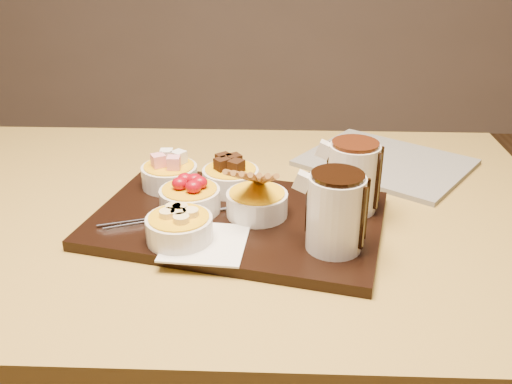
{
  "coord_description": "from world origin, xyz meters",
  "views": [
    {
      "loc": [
        0.1,
        -0.88,
        1.21
      ],
      "look_at": [
        0.07,
        -0.06,
        0.81
      ],
      "focal_mm": 40.0,
      "sensor_mm": 36.0,
      "label": 1
    }
  ],
  "objects_px": {
    "dining_table": "(219,255)",
    "pitcher_dark_chocolate": "(335,213)",
    "serving_board": "(238,220)",
    "pitcher_milk_chocolate": "(353,178)",
    "bowl_strawberries": "(190,200)",
    "newspaper": "(385,163)"
  },
  "relations": [
    {
      "from": "dining_table",
      "to": "pitcher_dark_chocolate",
      "type": "distance_m",
      "value": 0.3
    },
    {
      "from": "serving_board",
      "to": "pitcher_milk_chocolate",
      "type": "height_order",
      "value": "pitcher_milk_chocolate"
    },
    {
      "from": "pitcher_milk_chocolate",
      "to": "bowl_strawberries",
      "type": "bearing_deg",
      "value": -163.61
    },
    {
      "from": "pitcher_dark_chocolate",
      "to": "newspaper",
      "type": "distance_m",
      "value": 0.39
    },
    {
      "from": "bowl_strawberries",
      "to": "pitcher_milk_chocolate",
      "type": "bearing_deg",
      "value": 3.37
    },
    {
      "from": "serving_board",
      "to": "pitcher_milk_chocolate",
      "type": "relative_size",
      "value": 4.09
    },
    {
      "from": "serving_board",
      "to": "pitcher_dark_chocolate",
      "type": "distance_m",
      "value": 0.19
    },
    {
      "from": "bowl_strawberries",
      "to": "pitcher_dark_chocolate",
      "type": "bearing_deg",
      "value": -25.67
    },
    {
      "from": "serving_board",
      "to": "newspaper",
      "type": "relative_size",
      "value": 1.5
    },
    {
      "from": "dining_table",
      "to": "bowl_strawberries",
      "type": "bearing_deg",
      "value": -127.74
    },
    {
      "from": "pitcher_milk_chocolate",
      "to": "dining_table",
      "type": "bearing_deg",
      "value": -175.66
    },
    {
      "from": "bowl_strawberries",
      "to": "serving_board",
      "type": "bearing_deg",
      "value": -9.44
    },
    {
      "from": "bowl_strawberries",
      "to": "pitcher_dark_chocolate",
      "type": "xyz_separation_m",
      "value": [
        0.23,
        -0.11,
        0.04
      ]
    },
    {
      "from": "pitcher_milk_chocolate",
      "to": "newspaper",
      "type": "height_order",
      "value": "pitcher_milk_chocolate"
    },
    {
      "from": "pitcher_dark_chocolate",
      "to": "newspaper",
      "type": "relative_size",
      "value": 0.37
    },
    {
      "from": "serving_board",
      "to": "bowl_strawberries",
      "type": "bearing_deg",
      "value": -176.42
    },
    {
      "from": "dining_table",
      "to": "bowl_strawberries",
      "type": "height_order",
      "value": "bowl_strawberries"
    },
    {
      "from": "bowl_strawberries",
      "to": "pitcher_milk_chocolate",
      "type": "distance_m",
      "value": 0.27
    },
    {
      "from": "dining_table",
      "to": "serving_board",
      "type": "height_order",
      "value": "serving_board"
    },
    {
      "from": "newspaper",
      "to": "pitcher_milk_chocolate",
      "type": "bearing_deg",
      "value": -77.24
    },
    {
      "from": "pitcher_dark_chocolate",
      "to": "newspaper",
      "type": "height_order",
      "value": "pitcher_dark_chocolate"
    },
    {
      "from": "pitcher_dark_chocolate",
      "to": "newspaper",
      "type": "bearing_deg",
      "value": 82.03
    }
  ]
}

